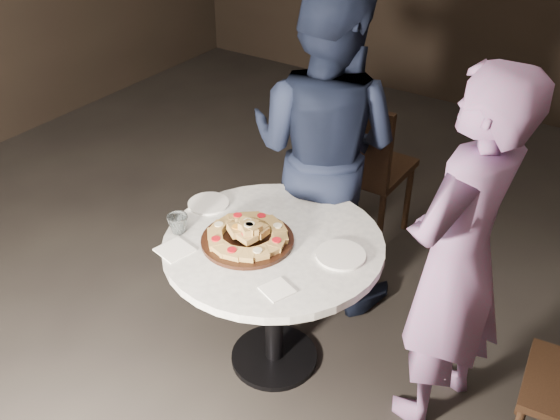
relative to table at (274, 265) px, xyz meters
name	(u,v)px	position (x,y,z in m)	size (l,w,h in m)	color
floor	(250,354)	(-0.12, -0.04, -0.58)	(7.00, 7.00, 0.00)	black
table	(274,265)	(0.00, 0.00, 0.00)	(1.01, 1.01, 0.71)	black
serving_board	(247,240)	(-0.09, -0.07, 0.14)	(0.40, 0.40, 0.02)	black
focaccia_pile	(248,234)	(-0.08, -0.07, 0.18)	(0.35, 0.35, 0.09)	#A87F41
plate_left	(209,203)	(-0.41, 0.07, 0.14)	(0.19, 0.19, 0.01)	white
plate_right	(341,255)	(0.29, 0.07, 0.14)	(0.21, 0.21, 0.01)	white
water_glass	(178,224)	(-0.38, -0.18, 0.17)	(0.09, 0.09, 0.08)	silver
napkin_near	(175,250)	(-0.30, -0.29, 0.14)	(0.13, 0.13, 0.01)	white
napkin_far	(277,290)	(0.19, -0.26, 0.14)	(0.11, 0.11, 0.01)	white
chair_far	(362,163)	(-0.13, 1.10, -0.03)	(0.45, 0.47, 0.95)	black
diner_navy	(324,149)	(-0.13, 0.64, 0.26)	(0.82, 0.64, 1.68)	black
diner_teal	(458,260)	(0.73, 0.19, 0.22)	(0.58, 0.38, 1.60)	slate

